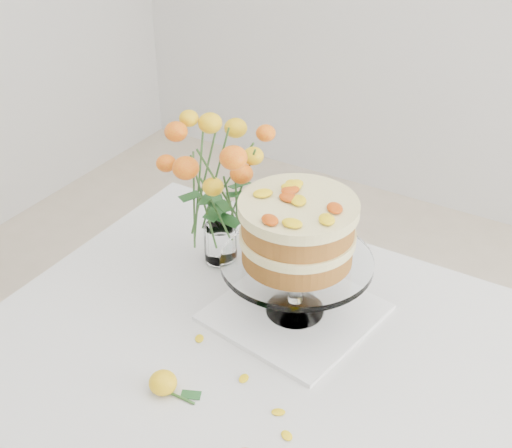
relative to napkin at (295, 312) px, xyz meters
The scene contains 9 objects.
table 0.20m from the napkin, 43.84° to the right, with size 1.43×0.93×0.76m.
napkin is the anchor object (origin of this frame).
cake_stand 0.20m from the napkin, 26.57° to the left, with size 0.32×0.32×0.29m.
rose_vase 0.35m from the napkin, 161.19° to the left, with size 0.28×0.28×0.39m.
loose_rose_near 0.35m from the napkin, 107.58° to the right, with size 0.10×0.05×0.05m.
stray_petal_a 0.22m from the napkin, 87.68° to the right, with size 0.03×0.02×0.00m, color yellow.
stray_petal_b 0.29m from the napkin, 67.55° to the right, with size 0.03×0.02×0.00m, color yellow.
stray_petal_c 0.34m from the napkin, 63.87° to the right, with size 0.03×0.02×0.00m, color yellow.
stray_petal_d 0.22m from the napkin, 126.96° to the right, with size 0.03×0.02×0.00m, color yellow.
Camera 1 is at (0.42, -0.95, 1.76)m, focal length 50.00 mm.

